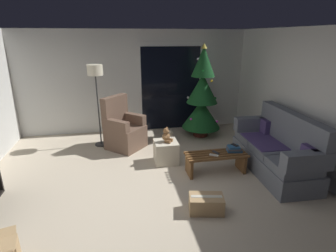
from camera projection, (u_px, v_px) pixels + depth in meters
ground_plane at (152, 192)px, 4.16m from camera, size 7.00×7.00×0.00m
wall_back at (135, 82)px, 6.60m from camera, size 5.72×0.12×2.50m
wall_right at (325, 107)px, 4.26m from camera, size 0.12×6.00×2.50m
patio_door_frame at (171, 87)px, 6.74m from camera, size 1.60×0.02×2.20m
patio_door_glass at (171, 89)px, 6.74m from camera, size 1.50×0.02×2.10m
couch at (277, 150)px, 4.72m from camera, size 0.85×1.97×1.08m
coffee_table at (216, 160)px, 4.70m from camera, size 1.10×0.40×0.37m
remote_white at (214, 155)px, 4.58m from camera, size 0.15×0.13×0.02m
remote_graphite at (216, 152)px, 4.68m from camera, size 0.10×0.16×0.02m
book_stack at (234, 149)px, 4.74m from camera, size 0.28×0.24×0.11m
cell_phone at (235, 145)px, 4.74m from camera, size 0.12×0.16×0.01m
christmas_tree at (202, 97)px, 6.23m from camera, size 0.93×0.93×2.19m
armchair at (124, 130)px, 5.73m from camera, size 0.97×0.97×1.13m
floor_lamp at (96, 78)px, 5.50m from camera, size 0.32×0.32×1.78m
ottoman at (166, 152)px, 5.11m from camera, size 0.44×0.44×0.43m
teddy_bear_chestnut at (166, 136)px, 4.99m from camera, size 0.22×0.21×0.29m
teddy_bear_cream_by_tree at (171, 136)px, 6.15m from camera, size 0.22×0.21×0.29m
cardboard_box_taped_mid_floor at (206, 204)px, 3.68m from camera, size 0.52×0.37×0.24m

